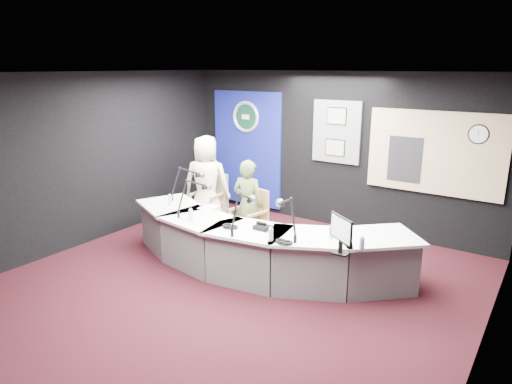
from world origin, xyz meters
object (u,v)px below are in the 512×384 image
Objects in this scene: broadcast_desk at (255,246)px; person_woman at (248,204)px; armchair_left at (207,204)px; person_man at (206,182)px; armchair_right at (248,216)px.

person_woman is at bearing 131.47° from broadcast_desk.
armchair_left is 0.41m from person_man.
person_woman reaches higher than armchair_right.
broadcast_desk is 0.94m from person_woman.
armchair_left is 1.25m from armchair_right.
broadcast_desk is at bearing -35.63° from armchair_left.
person_woman reaches higher than armchair_left.
armchair_right is at bearing -23.00° from armchair_left.
armchair_left is 1.28m from person_woman.
person_man reaches higher than person_woman.
armchair_left is 0.82× the size of armchair_right.
armchair_left is at bearing 180.00° from person_man.
person_man reaches higher than armchair_right.
armchair_right is 0.62× the size of person_man.
person_woman is at bearing -23.00° from armchair_left.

